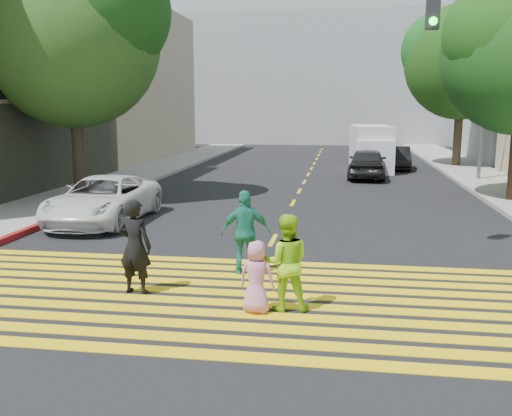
% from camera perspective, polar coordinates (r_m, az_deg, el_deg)
% --- Properties ---
extents(ground, '(120.00, 120.00, 0.00)m').
position_cam_1_polar(ground, '(9.52, -2.80, -11.52)').
color(ground, black).
extents(sidewalk_left, '(3.00, 40.00, 0.15)m').
position_cam_1_polar(sidewalk_left, '(32.53, -9.79, 3.93)').
color(sidewalk_left, gray).
rests_on(sidewalk_left, ground).
extents(curb_red, '(0.20, 8.00, 0.16)m').
position_cam_1_polar(curb_red, '(17.39, -21.49, -1.96)').
color(curb_red, maroon).
rests_on(curb_red, ground).
extents(crosswalk, '(13.40, 5.30, 0.01)m').
position_cam_1_polar(crosswalk, '(10.69, -1.42, -9.00)').
color(crosswalk, yellow).
rests_on(crosswalk, ground).
extents(lane_line, '(0.12, 34.40, 0.01)m').
position_cam_1_polar(lane_line, '(31.41, 5.42, 3.68)').
color(lane_line, yellow).
rests_on(lane_line, ground).
extents(building_left_tan, '(12.00, 16.00, 10.00)m').
position_cam_1_polar(building_left_tan, '(40.78, -17.52, 11.77)').
color(building_left_tan, tan).
rests_on(building_left_tan, ground).
extents(backdrop_block, '(30.00, 8.00, 12.00)m').
position_cam_1_polar(backdrop_block, '(56.75, 7.08, 12.57)').
color(backdrop_block, gray).
rests_on(backdrop_block, ground).
extents(tree_left, '(8.46, 8.17, 9.28)m').
position_cam_1_polar(tree_left, '(22.70, -17.73, 16.63)').
color(tree_left, black).
rests_on(tree_left, ground).
extents(tree_right_far, '(8.57, 8.28, 9.36)m').
position_cam_1_polar(tree_right_far, '(35.12, 20.12, 14.12)').
color(tree_right_far, '#4A3A25').
rests_on(tree_right_far, ground).
extents(pedestrian_man, '(0.72, 0.53, 1.82)m').
position_cam_1_polar(pedestrian_man, '(10.98, -12.02, -3.79)').
color(pedestrian_man, black).
rests_on(pedestrian_man, ground).
extents(pedestrian_woman, '(0.91, 0.75, 1.70)m').
position_cam_1_polar(pedestrian_woman, '(9.90, 3.01, -5.45)').
color(pedestrian_woman, '#93D719').
rests_on(pedestrian_woman, ground).
extents(pedestrian_child, '(0.68, 0.51, 1.27)m').
position_cam_1_polar(pedestrian_child, '(9.81, 0.06, -6.91)').
color(pedestrian_child, pink).
rests_on(pedestrian_child, ground).
extents(pedestrian_extra, '(1.12, 0.65, 1.79)m').
position_cam_1_polar(pedestrian_extra, '(11.99, -1.03, -2.47)').
color(pedestrian_extra, '#208270').
rests_on(pedestrian_extra, ground).
extents(white_sedan, '(2.37, 5.07, 1.40)m').
position_cam_1_polar(white_sedan, '(17.99, -15.03, 0.81)').
color(white_sedan, silver).
rests_on(white_sedan, ground).
extents(dark_car_near, '(2.06, 4.55, 1.52)m').
position_cam_1_polar(dark_car_near, '(28.63, 11.06, 4.43)').
color(dark_car_near, black).
rests_on(dark_car_near, ground).
extents(silver_car, '(2.40, 4.93, 1.38)m').
position_cam_1_polar(silver_car, '(40.19, 11.11, 5.93)').
color(silver_car, '#A4A5A6').
rests_on(silver_car, ground).
extents(dark_car_parked, '(1.50, 3.91, 1.27)m').
position_cam_1_polar(dark_car_parked, '(33.26, 13.96, 4.88)').
color(dark_car_parked, black).
rests_on(dark_car_parked, ground).
extents(white_van, '(2.31, 5.35, 2.47)m').
position_cam_1_polar(white_van, '(32.23, 11.45, 5.77)').
color(white_van, silver).
rests_on(white_van, ground).
extents(street_lamp, '(2.10, 0.59, 9.32)m').
position_cam_1_polar(street_lamp, '(28.68, 21.64, 13.12)').
color(street_lamp, slate).
rests_on(street_lamp, ground).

